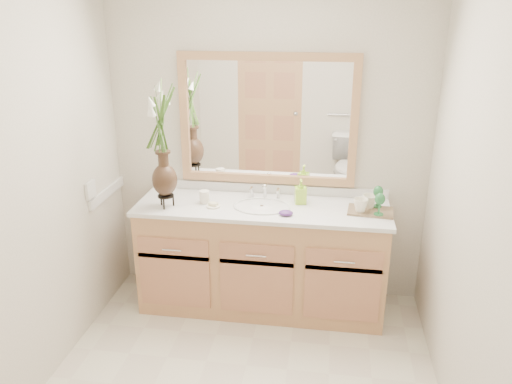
% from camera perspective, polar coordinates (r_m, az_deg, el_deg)
% --- Properties ---
extents(wall_back, '(2.40, 0.02, 2.40)m').
position_cam_1_polar(wall_back, '(3.78, 1.33, 5.25)').
color(wall_back, silver).
rests_on(wall_back, floor).
extents(wall_left, '(0.02, 2.60, 2.40)m').
position_cam_1_polar(wall_left, '(3.01, -25.42, -0.76)').
color(wall_left, silver).
rests_on(wall_left, floor).
extents(wall_right, '(0.02, 2.60, 2.40)m').
position_cam_1_polar(wall_right, '(2.62, 24.36, -3.59)').
color(wall_right, silver).
rests_on(wall_right, floor).
extents(vanity, '(1.80, 0.55, 0.80)m').
position_cam_1_polar(vanity, '(3.81, 0.68, -7.59)').
color(vanity, tan).
rests_on(vanity, floor).
extents(counter, '(1.84, 0.57, 0.03)m').
position_cam_1_polar(counter, '(3.63, 0.71, -1.79)').
color(counter, white).
rests_on(counter, vanity).
extents(sink, '(0.38, 0.34, 0.23)m').
position_cam_1_polar(sink, '(3.63, 0.67, -2.47)').
color(sink, white).
rests_on(sink, counter).
extents(mirror, '(1.32, 0.04, 0.97)m').
position_cam_1_polar(mirror, '(3.71, 1.31, 8.22)').
color(mirror, white).
rests_on(mirror, wall_back).
extents(switch_plate, '(0.02, 0.12, 0.12)m').
position_cam_1_polar(switch_plate, '(3.69, -18.39, 0.26)').
color(switch_plate, white).
rests_on(switch_plate, wall_left).
extents(flower_vase, '(0.21, 0.21, 0.86)m').
position_cam_1_polar(flower_vase, '(3.49, -10.79, 7.27)').
color(flower_vase, black).
rests_on(flower_vase, counter).
extents(tumbler, '(0.07, 0.07, 0.09)m').
position_cam_1_polar(tumbler, '(3.68, -5.91, -0.56)').
color(tumbler, white).
rests_on(tumbler, counter).
extents(soap_dish, '(0.10, 0.10, 0.03)m').
position_cam_1_polar(soap_dish, '(3.61, -4.91, -1.55)').
color(soap_dish, white).
rests_on(soap_dish, counter).
extents(soap_bottle, '(0.09, 0.09, 0.16)m').
position_cam_1_polar(soap_bottle, '(3.66, 5.12, -0.06)').
color(soap_bottle, '#A6E335').
rests_on(soap_bottle, counter).
extents(purple_dish, '(0.12, 0.11, 0.03)m').
position_cam_1_polar(purple_dish, '(3.46, 3.44, -2.40)').
color(purple_dish, '#4C246D').
rests_on(purple_dish, counter).
extents(tray, '(0.33, 0.24, 0.02)m').
position_cam_1_polar(tray, '(3.60, 12.94, -2.14)').
color(tray, brown).
rests_on(tray, counter).
extents(mug_left, '(0.12, 0.11, 0.10)m').
position_cam_1_polar(mug_left, '(3.54, 11.86, -1.44)').
color(mug_left, white).
rests_on(mug_left, tray).
extents(mug_right, '(0.14, 0.14, 0.10)m').
position_cam_1_polar(mug_right, '(3.62, 12.84, -0.99)').
color(mug_right, white).
rests_on(mug_right, tray).
extents(goblet_front, '(0.07, 0.07, 0.16)m').
position_cam_1_polar(goblet_front, '(3.50, 13.97, -0.92)').
color(goblet_front, '#236934').
rests_on(goblet_front, tray).
extents(goblet_back, '(0.07, 0.07, 0.16)m').
position_cam_1_polar(goblet_back, '(3.63, 13.78, -0.08)').
color(goblet_back, '#236934').
rests_on(goblet_back, tray).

